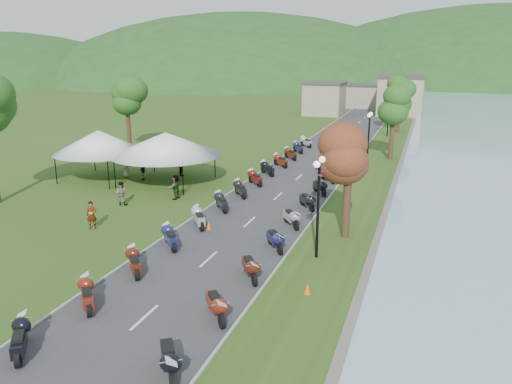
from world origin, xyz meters
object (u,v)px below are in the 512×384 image
(pedestrian_c, at_px, (143,180))
(pedestrian_b, at_px, (122,205))
(pedestrian_a, at_px, (93,228))
(vendor_tent_main, at_px, (166,158))

(pedestrian_c, bearing_deg, pedestrian_b, -16.68)
(pedestrian_a, relative_size, pedestrian_c, 0.86)
(pedestrian_c, bearing_deg, pedestrian_a, -19.48)
(pedestrian_b, bearing_deg, vendor_tent_main, -99.27)
(pedestrian_b, height_order, pedestrian_c, pedestrian_c)
(pedestrian_a, distance_m, pedestrian_b, 4.74)
(vendor_tent_main, bearing_deg, pedestrian_c, 178.94)
(pedestrian_b, relative_size, pedestrian_c, 0.86)
(pedestrian_a, height_order, pedestrian_c, pedestrian_c)
(vendor_tent_main, distance_m, pedestrian_c, 3.04)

